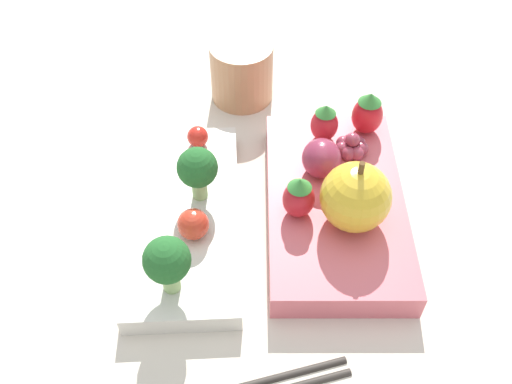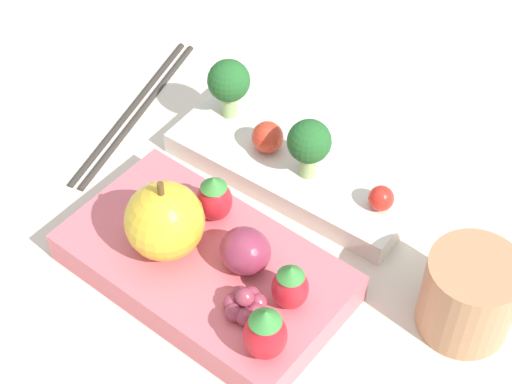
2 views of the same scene
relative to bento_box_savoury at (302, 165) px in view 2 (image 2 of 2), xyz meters
name	(u,v)px [view 2 (image 2 of 2)]	position (x,y,z in m)	size (l,w,h in m)	color
ground_plane	(254,214)	(0.00, -0.06, -0.01)	(4.00, 4.00, 0.00)	beige
bento_box_savoury	(302,165)	(0.00, 0.00, 0.00)	(0.22, 0.10, 0.02)	silver
bento_box_fruit	(205,267)	(0.01, -0.14, 0.00)	(0.22, 0.12, 0.03)	#DB6670
broccoli_floret_0	(229,83)	(-0.08, 0.00, 0.05)	(0.04, 0.04, 0.06)	#93B770
broccoli_floret_1	(309,143)	(0.01, -0.01, 0.05)	(0.04, 0.04, 0.06)	#93B770
cherry_tomato_0	(267,137)	(-0.03, -0.01, 0.02)	(0.03, 0.03, 0.03)	red
cherry_tomato_1	(381,198)	(0.08, -0.01, 0.02)	(0.02, 0.02, 0.02)	red
apple	(165,221)	(-0.02, -0.15, 0.05)	(0.06, 0.06, 0.07)	gold
strawberry_0	(214,198)	(-0.01, -0.10, 0.04)	(0.03, 0.03, 0.04)	red
strawberry_1	(290,286)	(0.08, -0.13, 0.04)	(0.03, 0.03, 0.04)	red
strawberry_2	(265,333)	(0.09, -0.17, 0.04)	(0.03, 0.03, 0.05)	red
plum	(245,251)	(0.04, -0.12, 0.03)	(0.04, 0.04, 0.03)	#892D47
grape_cluster	(245,304)	(0.06, -0.16, 0.03)	(0.03, 0.03, 0.02)	#93384C
drinking_cup	(469,295)	(0.18, -0.05, 0.02)	(0.07, 0.07, 0.07)	tan
chopsticks_pair	(135,110)	(-0.17, -0.03, -0.01)	(0.07, 0.21, 0.01)	#332D28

